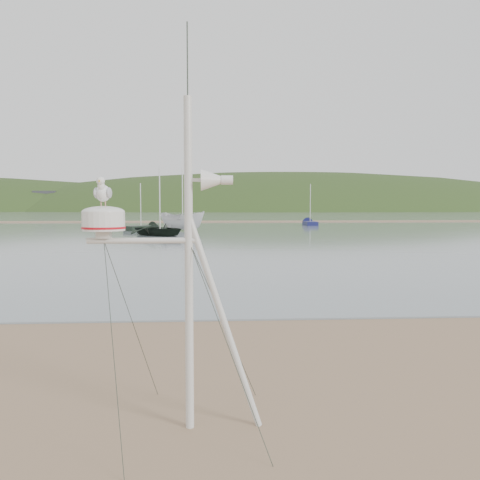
{
  "coord_description": "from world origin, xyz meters",
  "views": [
    {
      "loc": [
        1.57,
        -7.48,
        2.67
      ],
      "look_at": [
        2.1,
        1.0,
        2.08
      ],
      "focal_mm": 38.0,
      "sensor_mm": 36.0,
      "label": 1
    }
  ],
  "objects": [
    {
      "name": "sailboat_dark_mid",
      "position": [
        -4.68,
        45.68,
        0.3
      ],
      "size": [
        3.88,
        4.96,
        5.17
      ],
      "color": "black",
      "rests_on": "ground"
    },
    {
      "name": "far_cottages",
      "position": [
        3.0,
        196.0,
        4.0
      ],
      "size": [
        294.4,
        6.3,
        8.0
      ],
      "color": "silver",
      "rests_on": "ground"
    },
    {
      "name": "boat_dark",
      "position": [
        -2.54,
        35.81,
        2.57
      ],
      "size": [
        3.19,
        3.38,
        5.05
      ],
      "primitive_type": "imported",
      "rotation": [
        0.0,
        0.0,
        0.84
      ],
      "color": "black",
      "rests_on": "water"
    },
    {
      "name": "water",
      "position": [
        0.0,
        132.0,
        0.02
      ],
      "size": [
        560.0,
        256.0,
        0.04
      ],
      "primitive_type": "cube",
      "color": "slate",
      "rests_on": "ground"
    },
    {
      "name": "sandbar",
      "position": [
        0.0,
        70.0,
        0.07
      ],
      "size": [
        560.0,
        7.0,
        0.07
      ],
      "primitive_type": "cube",
      "color": "#84654C",
      "rests_on": "water"
    },
    {
      "name": "hill_ridge",
      "position": [
        18.52,
        235.0,
        -19.7
      ],
      "size": [
        620.0,
        180.0,
        80.0
      ],
      "color": "#233716",
      "rests_on": "ground"
    },
    {
      "name": "ground",
      "position": [
        0.0,
        0.0,
        0.0
      ],
      "size": [
        560.0,
        560.0,
        0.0
      ],
      "primitive_type": "plane",
      "color": "#84654C",
      "rests_on": "ground"
    },
    {
      "name": "sailboat_blue_far",
      "position": [
        14.56,
        57.9,
        0.3
      ],
      "size": [
        1.57,
        5.71,
        5.68
      ],
      "color": "#15184C",
      "rests_on": "ground"
    },
    {
      "name": "mast_rig",
      "position": [
        1.28,
        -1.57,
        1.15
      ],
      "size": [
        2.11,
        2.25,
        4.76
      ],
      "color": "silver",
      "rests_on": "ground"
    },
    {
      "name": "boat_white",
      "position": [
        -1.01,
        43.39,
        2.62
      ],
      "size": [
        2.72,
        2.7,
        5.16
      ],
      "primitive_type": "imported",
      "rotation": [
        0.0,
        0.0,
        1.02
      ],
      "color": "silver",
      "rests_on": "water"
    }
  ]
}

